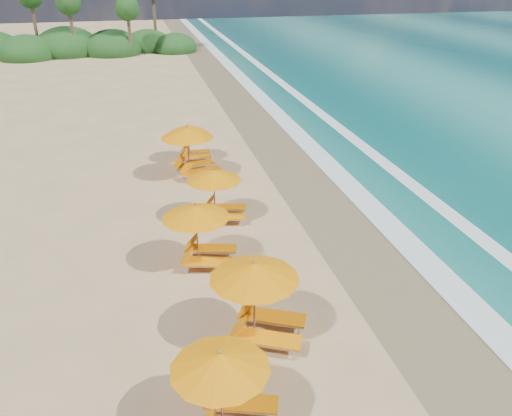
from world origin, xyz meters
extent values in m
plane|color=tan|center=(0.00, 0.00, 0.00)|extent=(160.00, 160.00, 0.00)
cube|color=olive|center=(4.00, 0.00, 0.01)|extent=(4.00, 160.00, 0.01)
cube|color=white|center=(5.50, 0.00, 0.03)|extent=(1.20, 160.00, 0.01)
cube|color=white|center=(8.50, 0.00, 0.02)|extent=(0.80, 160.00, 0.01)
cylinder|color=olive|center=(-2.89, -8.82, 1.10)|extent=(0.05, 0.05, 2.20)
cone|color=orange|center=(-2.89, -8.82, 2.01)|extent=(2.86, 2.86, 0.44)
sphere|color=olive|center=(-2.89, -8.82, 2.26)|extent=(0.08, 0.08, 0.08)
cylinder|color=olive|center=(-1.43, -5.85, 1.22)|extent=(0.06, 0.06, 2.45)
cone|color=orange|center=(-1.43, -5.85, 2.24)|extent=(3.36, 3.36, 0.49)
sphere|color=olive|center=(-1.43, -5.85, 2.51)|extent=(0.09, 0.09, 0.09)
cylinder|color=olive|center=(-2.49, -1.57, 1.15)|extent=(0.06, 0.06, 2.30)
cone|color=orange|center=(-2.49, -1.57, 2.10)|extent=(2.88, 2.88, 0.46)
sphere|color=olive|center=(-2.49, -1.57, 2.36)|extent=(0.08, 0.08, 0.08)
cylinder|color=olive|center=(-1.34, 1.76, 1.09)|extent=(0.05, 0.05, 2.18)
cone|color=orange|center=(-1.34, 1.76, 2.00)|extent=(2.75, 2.75, 0.44)
sphere|color=olive|center=(-1.34, 1.76, 2.24)|extent=(0.08, 0.08, 0.08)
cylinder|color=olive|center=(-1.84, 6.68, 1.25)|extent=(0.06, 0.06, 2.51)
cone|color=orange|center=(-1.84, 6.68, 2.30)|extent=(3.09, 3.09, 0.50)
sphere|color=olive|center=(-1.84, 6.68, 2.58)|extent=(0.09, 0.09, 0.09)
cylinder|color=olive|center=(-1.57, 8.98, 0.98)|extent=(0.05, 0.05, 1.96)
cone|color=orange|center=(-1.57, 8.98, 1.79)|extent=(2.04, 2.04, 0.39)
sphere|color=olive|center=(-1.57, 8.98, 2.01)|extent=(0.07, 0.07, 0.07)
ellipsoid|color=#163D14|center=(-6.00, 45.00, 0.62)|extent=(6.40, 6.40, 4.16)
ellipsoid|color=#163D14|center=(-11.00, 46.00, 0.70)|extent=(7.20, 7.20, 4.68)
ellipsoid|color=#163D14|center=(-15.00, 44.00, 0.58)|extent=(6.00, 6.00, 3.90)
ellipsoid|color=#163D14|center=(-2.00, 47.00, 0.55)|extent=(5.60, 5.60, 3.64)
ellipsoid|color=#163D14|center=(1.00, 45.00, 0.49)|extent=(5.00, 5.00, 3.25)
cylinder|color=brown|center=(-4.00, 43.00, 2.50)|extent=(0.36, 0.36, 5.00)
sphere|color=#163D14|center=(-4.00, 43.00, 5.00)|extent=(2.60, 2.60, 2.60)
cylinder|color=brown|center=(-10.00, 44.00, 2.80)|extent=(0.36, 0.36, 5.60)
sphere|color=#163D14|center=(-10.00, 44.00, 5.60)|extent=(2.60, 2.60, 2.60)
cylinder|color=brown|center=(-14.00, 46.00, 3.10)|extent=(0.36, 0.36, 6.20)
cylinder|color=brown|center=(-1.00, 47.00, 3.40)|extent=(0.36, 0.36, 6.80)
camera|label=1|loc=(-4.10, -17.35, 9.90)|focal=36.12mm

